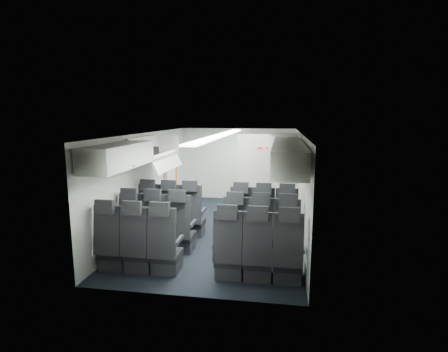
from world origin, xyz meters
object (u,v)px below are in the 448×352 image
(seat_row_rear, at_px, (197,251))
(boarding_door, at_px, (171,174))
(carry_on_bag, at_px, (148,152))
(seat_row_front, at_px, (217,219))
(seat_row_mid, at_px, (208,233))
(flight_attendant, at_px, (247,177))
(galley_unit, at_px, (269,170))

(seat_row_rear, distance_m, boarding_door, 4.25)
(carry_on_bag, bearing_deg, seat_row_front, 19.27)
(seat_row_mid, xyz_separation_m, flight_attendant, (0.42, 3.07, 0.52))
(galley_unit, relative_size, boarding_door, 1.02)
(seat_row_mid, relative_size, flight_attendant, 1.81)
(seat_row_mid, height_order, boarding_door, boarding_door)
(seat_row_rear, xyz_separation_m, boarding_door, (-1.64, 3.89, 0.55))
(flight_attendant, height_order, carry_on_bag, carry_on_bag)
(galley_unit, bearing_deg, boarding_door, -155.72)
(boarding_door, distance_m, carry_on_bag, 2.34)
(seat_row_rear, relative_size, flight_attendant, 1.81)
(seat_row_rear, bearing_deg, carry_on_bag, 129.63)
(galley_unit, distance_m, boarding_door, 2.84)
(galley_unit, height_order, flight_attendant, galley_unit)
(galley_unit, xyz_separation_m, boarding_door, (-2.59, -1.17, 0.00))
(seat_row_front, xyz_separation_m, flight_attendant, (0.42, 2.17, 0.52))
(galley_unit, distance_m, carry_on_bag, 4.18)
(seat_row_mid, height_order, seat_row_rear, same)
(boarding_door, height_order, carry_on_bag, carry_on_bag)
(seat_row_rear, height_order, flight_attendant, flight_attendant)
(carry_on_bag, bearing_deg, boarding_door, 111.55)
(seat_row_mid, height_order, carry_on_bag, carry_on_bag)
(seat_row_rear, distance_m, carry_on_bag, 2.62)
(seat_row_front, xyz_separation_m, seat_row_rear, (0.00, -1.80, 0.00))
(boarding_door, relative_size, carry_on_bag, 5.15)
(seat_row_front, relative_size, seat_row_mid, 1.00)
(boarding_door, relative_size, flight_attendant, 1.01)
(seat_row_mid, bearing_deg, seat_row_rear, -90.00)
(seat_row_front, bearing_deg, carry_on_bag, -176.48)
(seat_row_front, distance_m, carry_on_bag, 1.98)
(boarding_door, bearing_deg, galley_unit, 24.28)
(seat_row_mid, height_order, galley_unit, galley_unit)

